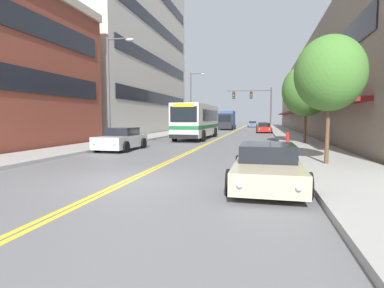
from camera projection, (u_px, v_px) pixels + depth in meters
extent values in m
plane|color=slate|center=(234.00, 131.00, 45.40)|extent=(240.00, 240.00, 0.00)
cube|color=#9E9B96|center=(189.00, 130.00, 47.02)|extent=(3.26, 106.00, 0.17)
cube|color=#9E9B96|center=(283.00, 131.00, 43.77)|extent=(3.26, 106.00, 0.17)
cube|color=yellow|center=(233.00, 131.00, 45.42)|extent=(0.14, 106.00, 0.01)
cube|color=yellow|center=(235.00, 131.00, 45.38)|extent=(0.14, 106.00, 0.01)
cube|color=black|center=(32.00, 81.00, 17.42)|extent=(0.08, 13.69, 1.40)
cube|color=black|center=(30.00, 22.00, 17.13)|extent=(0.08, 13.69, 1.40)
cube|color=#BCB7AD|center=(115.00, 13.00, 39.39)|extent=(12.00, 26.23, 31.62)
cube|color=black|center=(160.00, 99.00, 38.99)|extent=(0.08, 24.13, 1.40)
cube|color=black|center=(159.00, 63.00, 38.60)|extent=(0.08, 24.13, 1.40)
cube|color=black|center=(159.00, 27.00, 38.21)|extent=(0.08, 24.13, 1.40)
cube|color=gray|center=(328.00, 94.00, 41.98)|extent=(8.00, 68.00, 10.70)
cube|color=maroon|center=(293.00, 112.00, 43.22)|extent=(1.10, 61.20, 0.24)
cube|color=black|center=(298.00, 86.00, 42.79)|extent=(0.08, 61.20, 1.40)
cube|color=silver|center=(198.00, 120.00, 29.14)|extent=(2.45, 10.81, 2.88)
cube|color=#196B33|center=(198.00, 126.00, 29.19)|extent=(2.47, 10.83, 0.32)
cube|color=black|center=(199.00, 116.00, 29.63)|extent=(2.48, 8.43, 1.04)
cube|color=black|center=(183.00, 114.00, 23.84)|extent=(2.21, 0.04, 1.27)
cube|color=yellow|center=(183.00, 105.00, 23.77)|extent=(1.77, 0.06, 0.28)
cube|color=black|center=(183.00, 136.00, 23.97)|extent=(2.40, 0.08, 0.32)
cylinder|color=black|center=(175.00, 135.00, 25.98)|extent=(0.30, 1.00, 1.00)
cylinder|color=black|center=(203.00, 136.00, 25.41)|extent=(0.30, 1.00, 1.00)
cylinder|color=black|center=(192.00, 132.00, 32.42)|extent=(0.30, 1.00, 1.00)
cylinder|color=black|center=(215.00, 132.00, 31.85)|extent=(0.30, 1.00, 1.00)
cube|color=beige|center=(196.00, 129.00, 39.56)|extent=(1.73, 4.09, 0.72)
cube|color=black|center=(196.00, 124.00, 39.67)|extent=(1.49, 1.80, 0.52)
cylinder|color=black|center=(187.00, 131.00, 38.55)|extent=(0.22, 0.69, 0.69)
cylinder|color=black|center=(200.00, 131.00, 38.15)|extent=(0.22, 0.69, 0.69)
cylinder|color=black|center=(191.00, 130.00, 41.01)|extent=(0.22, 0.69, 0.69)
cylinder|color=black|center=(204.00, 130.00, 40.61)|extent=(0.22, 0.69, 0.69)
sphere|color=silver|center=(187.00, 129.00, 37.69)|extent=(0.16, 0.16, 0.16)
sphere|color=silver|center=(197.00, 129.00, 37.42)|extent=(0.16, 0.16, 0.16)
cube|color=red|center=(195.00, 128.00, 41.70)|extent=(0.18, 0.04, 0.10)
cube|color=red|center=(203.00, 128.00, 41.41)|extent=(0.18, 0.04, 0.10)
cube|color=#B7B7BC|center=(121.00, 141.00, 18.75)|extent=(1.81, 4.21, 0.73)
cube|color=black|center=(122.00, 131.00, 18.86)|extent=(1.56, 1.85, 0.49)
cylinder|color=black|center=(97.00, 146.00, 17.72)|extent=(0.22, 0.68, 0.68)
cylinder|color=black|center=(126.00, 147.00, 17.29)|extent=(0.22, 0.68, 0.68)
cylinder|color=black|center=(118.00, 143.00, 20.25)|extent=(0.22, 0.68, 0.68)
cylinder|color=black|center=(143.00, 143.00, 19.83)|extent=(0.22, 0.68, 0.68)
sphere|color=silver|center=(94.00, 143.00, 16.83)|extent=(0.16, 0.16, 0.16)
sphere|color=silver|center=(114.00, 144.00, 16.54)|extent=(0.16, 0.16, 0.16)
cube|color=red|center=(127.00, 138.00, 20.95)|extent=(0.18, 0.04, 0.10)
cube|color=red|center=(144.00, 139.00, 20.65)|extent=(0.18, 0.04, 0.10)
cube|color=#BCAD89|center=(267.00, 170.00, 8.96)|extent=(1.83, 4.74, 0.56)
cube|color=black|center=(267.00, 152.00, 9.10)|extent=(1.57, 2.09, 0.48)
cylinder|color=black|center=(231.00, 182.00, 7.76)|extent=(0.22, 0.69, 0.69)
cylinder|color=black|center=(307.00, 186.00, 7.33)|extent=(0.22, 0.69, 0.69)
cylinder|color=black|center=(239.00, 165.00, 10.61)|extent=(0.22, 0.69, 0.69)
cylinder|color=black|center=(295.00, 167.00, 10.18)|extent=(0.22, 0.69, 0.69)
sphere|color=silver|center=(240.00, 185.00, 6.79)|extent=(0.16, 0.16, 0.16)
sphere|color=silver|center=(299.00, 188.00, 6.49)|extent=(0.16, 0.16, 0.16)
cube|color=red|center=(248.00, 158.00, 11.42)|extent=(0.18, 0.04, 0.10)
cube|color=red|center=(284.00, 159.00, 11.12)|extent=(0.18, 0.04, 0.10)
cube|color=maroon|center=(264.00, 129.00, 41.08)|extent=(1.80, 4.39, 0.66)
cube|color=black|center=(264.00, 125.00, 41.21)|extent=(1.55, 1.93, 0.48)
cylinder|color=black|center=(257.00, 131.00, 39.99)|extent=(0.22, 0.68, 0.68)
cylinder|color=black|center=(271.00, 131.00, 39.57)|extent=(0.22, 0.68, 0.68)
cylinder|color=black|center=(257.00, 130.00, 42.63)|extent=(0.22, 0.68, 0.68)
cylinder|color=black|center=(271.00, 130.00, 42.21)|extent=(0.22, 0.68, 0.68)
sphere|color=silver|center=(259.00, 129.00, 39.08)|extent=(0.16, 0.16, 0.16)
sphere|color=silver|center=(269.00, 129.00, 38.79)|extent=(0.16, 0.16, 0.16)
cube|color=red|center=(259.00, 128.00, 43.37)|extent=(0.18, 0.04, 0.10)
cube|color=red|center=(269.00, 128.00, 43.07)|extent=(0.18, 0.04, 0.10)
cube|color=#38383D|center=(263.00, 127.00, 50.36)|extent=(1.83, 4.21, 0.57)
cube|color=black|center=(263.00, 124.00, 50.48)|extent=(1.58, 1.85, 0.52)
cylinder|color=black|center=(257.00, 128.00, 49.33)|extent=(0.22, 0.67, 0.67)
cylinder|color=black|center=(269.00, 128.00, 48.90)|extent=(0.22, 0.67, 0.67)
cylinder|color=black|center=(257.00, 128.00, 51.86)|extent=(0.22, 0.67, 0.67)
cylinder|color=black|center=(269.00, 128.00, 51.43)|extent=(0.22, 0.67, 0.67)
sphere|color=silver|center=(259.00, 127.00, 48.45)|extent=(0.16, 0.16, 0.16)
sphere|color=silver|center=(267.00, 127.00, 48.16)|extent=(0.16, 0.16, 0.16)
cube|color=red|center=(259.00, 127.00, 52.56)|extent=(0.18, 0.04, 0.10)
cube|color=red|center=(267.00, 127.00, 52.26)|extent=(0.18, 0.04, 0.10)
cube|color=#475675|center=(253.00, 125.00, 65.82)|extent=(1.75, 4.00, 0.73)
cube|color=black|center=(253.00, 122.00, 65.92)|extent=(1.50, 1.76, 0.40)
cylinder|color=black|center=(248.00, 126.00, 64.83)|extent=(0.22, 0.67, 0.67)
cylinder|color=black|center=(257.00, 126.00, 64.43)|extent=(0.22, 0.67, 0.67)
cylinder|color=black|center=(249.00, 125.00, 67.24)|extent=(0.22, 0.67, 0.67)
cylinder|color=black|center=(257.00, 126.00, 66.83)|extent=(0.22, 0.67, 0.67)
sphere|color=silver|center=(249.00, 125.00, 63.99)|extent=(0.16, 0.16, 0.16)
sphere|color=silver|center=(255.00, 125.00, 63.71)|extent=(0.16, 0.16, 0.16)
cube|color=red|center=(250.00, 124.00, 67.91)|extent=(0.18, 0.04, 0.10)
cube|color=red|center=(256.00, 124.00, 67.62)|extent=(0.18, 0.04, 0.10)
cube|color=#232328|center=(225.00, 121.00, 50.01)|extent=(2.37, 1.95, 2.50)
cube|color=black|center=(224.00, 118.00, 49.00)|extent=(2.02, 0.04, 1.10)
cube|color=#335699|center=(227.00, 120.00, 53.15)|extent=(2.42, 4.56, 2.98)
cylinder|color=black|center=(218.00, 127.00, 50.38)|extent=(0.28, 0.84, 0.84)
cylinder|color=black|center=(232.00, 128.00, 49.83)|extent=(0.28, 0.84, 0.84)
cylinder|color=black|center=(221.00, 127.00, 54.86)|extent=(0.28, 0.84, 0.84)
cylinder|color=black|center=(235.00, 127.00, 54.31)|extent=(0.28, 0.84, 0.84)
cylinder|color=#47474C|center=(271.00, 111.00, 38.90)|extent=(0.18, 0.18, 5.96)
cylinder|color=#47474C|center=(249.00, 91.00, 39.32)|extent=(5.67, 0.11, 0.11)
cube|color=black|center=(251.00, 95.00, 39.31)|extent=(0.34, 0.26, 0.92)
sphere|color=red|center=(251.00, 93.00, 39.13)|extent=(0.18, 0.18, 0.18)
sphere|color=yellow|center=(251.00, 95.00, 39.15)|extent=(0.18, 0.18, 0.18)
sphere|color=green|center=(251.00, 97.00, 39.18)|extent=(0.18, 0.18, 0.18)
cylinder|color=black|center=(251.00, 91.00, 39.26)|extent=(0.02, 0.02, 0.14)
cube|color=black|center=(234.00, 95.00, 39.82)|extent=(0.34, 0.26, 0.92)
sphere|color=red|center=(234.00, 93.00, 39.65)|extent=(0.18, 0.18, 0.18)
sphere|color=yellow|center=(234.00, 95.00, 39.67)|extent=(0.18, 0.18, 0.18)
sphere|color=green|center=(234.00, 97.00, 39.69)|extent=(0.18, 0.18, 0.18)
cylinder|color=black|center=(234.00, 91.00, 39.78)|extent=(0.02, 0.02, 0.14)
cylinder|color=#47474C|center=(109.00, 94.00, 18.80)|extent=(0.16, 0.16, 7.00)
cylinder|color=#47474C|center=(118.00, 39.00, 18.34)|extent=(1.49, 0.10, 0.10)
ellipsoid|color=#B2B2B7|center=(130.00, 40.00, 18.17)|extent=(0.56, 0.28, 0.20)
cylinder|color=#47474C|center=(191.00, 103.00, 40.31)|extent=(0.16, 0.16, 8.05)
cylinder|color=#47474C|center=(197.00, 74.00, 39.79)|extent=(1.63, 0.10, 0.10)
ellipsoid|color=#B2B2B7|center=(203.00, 74.00, 39.62)|extent=(0.56, 0.28, 0.20)
cylinder|color=brown|center=(327.00, 133.00, 12.00)|extent=(0.16, 0.16, 2.43)
ellipsoid|color=#42752D|center=(330.00, 74.00, 11.79)|extent=(2.70, 2.70, 2.97)
cylinder|color=brown|center=(305.00, 127.00, 22.12)|extent=(0.18, 0.18, 2.40)
ellipsoid|color=#42752D|center=(306.00, 90.00, 21.89)|extent=(3.47, 3.47, 3.82)
cylinder|color=red|center=(288.00, 139.00, 21.58)|extent=(0.22, 0.22, 0.66)
sphere|color=red|center=(288.00, 134.00, 21.55)|extent=(0.20, 0.20, 0.20)
cylinder|color=red|center=(285.00, 138.00, 21.61)|extent=(0.08, 0.10, 0.10)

